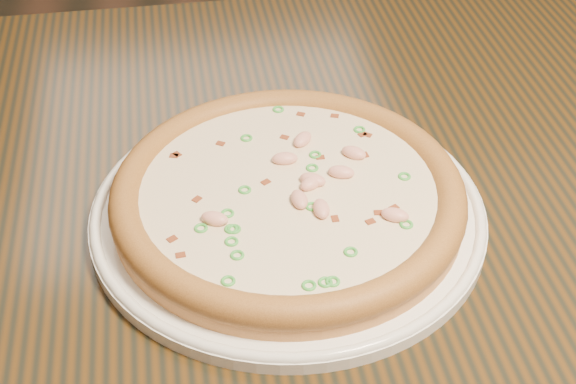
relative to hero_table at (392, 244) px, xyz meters
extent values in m
plane|color=black|center=(-0.02, 0.60, -0.65)|extent=(9.00, 9.00, 0.00)
cube|color=black|center=(0.00, 0.00, 0.08)|extent=(1.20, 0.80, 0.04)
cylinder|color=white|center=(-0.12, -0.05, 0.10)|extent=(0.36, 0.36, 0.01)
torus|color=white|center=(-0.12, -0.05, 0.11)|extent=(0.36, 0.36, 0.01)
cylinder|color=tan|center=(-0.12, -0.05, 0.12)|extent=(0.31, 0.31, 0.02)
torus|color=#AC7235|center=(-0.12, -0.05, 0.13)|extent=(0.32, 0.32, 0.03)
cylinder|color=beige|center=(-0.12, -0.05, 0.13)|extent=(0.27, 0.27, 0.00)
ellipsoid|color=#F2B29E|center=(-0.10, -0.05, 0.14)|extent=(0.03, 0.02, 0.01)
ellipsoid|color=#F2B29E|center=(-0.11, -0.07, 0.14)|extent=(0.02, 0.03, 0.01)
ellipsoid|color=#F2B29E|center=(-0.12, -0.01, 0.14)|extent=(0.03, 0.02, 0.01)
ellipsoid|color=#F2B29E|center=(-0.07, -0.04, 0.14)|extent=(0.03, 0.02, 0.01)
ellipsoid|color=#F2B29E|center=(-0.19, -0.08, 0.14)|extent=(0.03, 0.02, 0.01)
ellipsoid|color=#F2B29E|center=(-0.05, -0.01, 0.14)|extent=(0.03, 0.03, 0.01)
ellipsoid|color=#F2B29E|center=(-0.10, -0.09, 0.14)|extent=(0.01, 0.02, 0.01)
ellipsoid|color=#F2B29E|center=(-0.10, -0.05, 0.14)|extent=(0.03, 0.03, 0.01)
ellipsoid|color=#F2B29E|center=(-0.04, -0.11, 0.14)|extent=(0.03, 0.02, 0.01)
ellipsoid|color=#F2B29E|center=(-0.10, 0.02, 0.14)|extent=(0.03, 0.03, 0.01)
cube|color=maroon|center=(-0.11, 0.03, 0.13)|extent=(0.01, 0.01, 0.00)
cube|color=maroon|center=(-0.09, -0.10, 0.13)|extent=(0.01, 0.01, 0.00)
cube|color=maroon|center=(-0.04, -0.01, 0.13)|extent=(0.01, 0.01, 0.00)
cube|color=maroon|center=(-0.21, 0.02, 0.13)|extent=(0.01, 0.01, 0.00)
cube|color=maroon|center=(-0.03, -0.09, 0.13)|extent=(0.01, 0.01, 0.00)
cube|color=maroon|center=(-0.23, -0.10, 0.13)|extent=(0.01, 0.01, 0.00)
cube|color=maroon|center=(-0.22, -0.12, 0.13)|extent=(0.01, 0.01, 0.00)
cube|color=maroon|center=(-0.20, -0.05, 0.13)|extent=(0.01, 0.01, 0.00)
cube|color=maroon|center=(-0.08, -0.01, 0.13)|extent=(0.01, 0.01, 0.00)
cube|color=maroon|center=(-0.04, 0.02, 0.13)|extent=(0.01, 0.01, 0.00)
cube|color=maroon|center=(-0.14, -0.04, 0.13)|extent=(0.01, 0.01, 0.00)
cube|color=maroon|center=(-0.03, 0.02, 0.13)|extent=(0.01, 0.01, 0.00)
cube|color=maroon|center=(-0.22, 0.01, 0.13)|extent=(0.01, 0.01, 0.00)
cube|color=maroon|center=(-0.06, -0.11, 0.13)|extent=(0.01, 0.01, 0.00)
cube|color=maroon|center=(-0.05, -0.10, 0.13)|extent=(0.01, 0.01, 0.00)
cube|color=maroon|center=(-0.09, 0.06, 0.13)|extent=(0.01, 0.01, 0.00)
cube|color=maroon|center=(-0.17, 0.03, 0.13)|extent=(0.01, 0.01, 0.00)
cube|color=maroon|center=(-0.06, 0.05, 0.13)|extent=(0.01, 0.01, 0.00)
torus|color=green|center=(-0.08, -0.14, 0.13)|extent=(0.02, 0.02, 0.00)
torus|color=green|center=(-0.11, -0.17, 0.13)|extent=(0.02, 0.02, 0.00)
torus|color=green|center=(-0.01, -0.05, 0.13)|extent=(0.01, 0.01, 0.00)
torus|color=green|center=(-0.03, -0.12, 0.13)|extent=(0.02, 0.02, 0.00)
torus|color=green|center=(-0.12, -0.17, 0.13)|extent=(0.02, 0.02, 0.00)
torus|color=green|center=(-0.10, -0.08, 0.13)|extent=(0.02, 0.02, 0.00)
torus|color=green|center=(-0.11, 0.07, 0.13)|extent=(0.01, 0.01, 0.00)
torus|color=green|center=(-0.18, -0.11, 0.13)|extent=(0.01, 0.01, 0.00)
torus|color=green|center=(-0.18, -0.08, 0.13)|extent=(0.01, 0.01, 0.00)
torus|color=green|center=(-0.04, 0.03, 0.13)|extent=(0.02, 0.02, 0.00)
torus|color=green|center=(-0.16, -0.05, 0.13)|extent=(0.01, 0.01, 0.00)
torus|color=green|center=(-0.09, -0.01, 0.13)|extent=(0.01, 0.01, 0.00)
torus|color=green|center=(-0.17, -0.13, 0.13)|extent=(0.01, 0.01, 0.00)
torus|color=green|center=(-0.17, -0.10, 0.13)|extent=(0.02, 0.02, 0.00)
torus|color=green|center=(-0.18, -0.10, 0.13)|extent=(0.01, 0.01, 0.00)
torus|color=green|center=(-0.20, -0.09, 0.13)|extent=(0.02, 0.02, 0.00)
torus|color=green|center=(-0.09, -0.03, 0.13)|extent=(0.02, 0.02, 0.00)
torus|color=green|center=(-0.10, -0.17, 0.13)|extent=(0.01, 0.01, 0.00)
torus|color=green|center=(-0.15, 0.03, 0.13)|extent=(0.02, 0.02, 0.00)
torus|color=green|center=(-0.18, -0.16, 0.13)|extent=(0.01, 0.01, 0.00)
camera|label=1|loc=(-0.21, -0.59, 0.58)|focal=50.00mm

